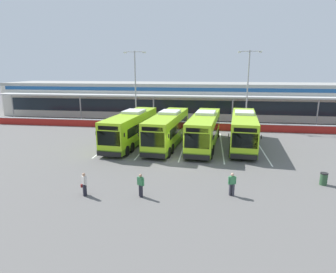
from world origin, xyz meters
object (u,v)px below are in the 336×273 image
at_px(pedestrian_in_dark_coat, 141,184).
at_px(coach_bus_left_centre, 168,130).
at_px(coach_bus_leftmost, 131,129).
at_px(litter_bin, 324,179).
at_px(lamp_post_west, 135,84).
at_px(lamp_post_centre, 248,84).
at_px(pedestrian_with_handbag, 84,184).
at_px(pedestrian_child, 232,183).
at_px(coach_bus_right_centre, 243,130).
at_px(coach_bus_centre, 204,130).

bearing_deg(pedestrian_in_dark_coat, coach_bus_left_centre, 90.74).
height_order(coach_bus_leftmost, litter_bin, coach_bus_leftmost).
bearing_deg(lamp_post_west, coach_bus_left_centre, -58.70).
bearing_deg(pedestrian_in_dark_coat, lamp_post_centre, 68.91).
relative_size(pedestrian_with_handbag, lamp_post_west, 0.15).
bearing_deg(pedestrian_child, coach_bus_right_centre, 80.94).
height_order(coach_bus_right_centre, lamp_post_centre, lamp_post_centre).
relative_size(lamp_post_west, lamp_post_centre, 1.00).
xyz_separation_m(coach_bus_centre, lamp_post_west, (-10.45, 10.37, 4.50)).
distance_m(coach_bus_leftmost, pedestrian_child, 16.31).
xyz_separation_m(pedestrian_with_handbag, lamp_post_west, (-2.71, 24.53, 5.43)).
xyz_separation_m(coach_bus_centre, pedestrian_in_dark_coat, (-3.91, -13.80, -0.91)).
distance_m(coach_bus_leftmost, pedestrian_with_handbag, 13.97).
relative_size(coach_bus_left_centre, coach_bus_centre, 1.00).
bearing_deg(coach_bus_leftmost, coach_bus_left_centre, 1.85).
relative_size(coach_bus_centre, pedestrian_in_dark_coat, 7.61).
bearing_deg(coach_bus_left_centre, litter_bin, -36.55).
height_order(coach_bus_left_centre, litter_bin, coach_bus_left_centre).
distance_m(coach_bus_leftmost, litter_bin, 19.87).
bearing_deg(pedestrian_child, pedestrian_with_handbag, -171.82).
xyz_separation_m(coach_bus_leftmost, pedestrian_child, (10.44, -12.51, -0.91)).
relative_size(lamp_post_centre, litter_bin, 11.83).
height_order(coach_bus_leftmost, lamp_post_west, lamp_post_west).
height_order(coach_bus_centre, lamp_post_centre, lamp_post_centre).
height_order(coach_bus_centre, litter_bin, coach_bus_centre).
relative_size(coach_bus_right_centre, pedestrian_with_handbag, 7.61).
distance_m(coach_bus_left_centre, lamp_post_centre, 15.75).
bearing_deg(coach_bus_left_centre, coach_bus_centre, 1.31).
height_order(pedestrian_child, lamp_post_west, lamp_post_west).
distance_m(coach_bus_centre, pedestrian_in_dark_coat, 14.37).
distance_m(coach_bus_left_centre, coach_bus_right_centre, 8.44).
height_order(lamp_post_west, lamp_post_centre, same).
xyz_separation_m(coach_bus_leftmost, lamp_post_west, (-2.18, 10.60, 4.50)).
xyz_separation_m(coach_bus_right_centre, pedestrian_child, (-2.14, -13.45, -0.91)).
bearing_deg(coach_bus_right_centre, coach_bus_centre, -170.62).
xyz_separation_m(pedestrian_with_handbag, pedestrian_in_dark_coat, (3.83, 0.36, 0.02)).
xyz_separation_m(pedestrian_in_dark_coat, lamp_post_centre, (9.69, 25.12, 5.42)).
height_order(pedestrian_child, lamp_post_centre, lamp_post_centre).
bearing_deg(lamp_post_centre, coach_bus_centre, -117.04).
xyz_separation_m(coach_bus_centre, pedestrian_child, (2.17, -12.73, -0.91)).
relative_size(coach_bus_right_centre, litter_bin, 13.26).
height_order(coach_bus_centre, pedestrian_in_dark_coat, coach_bus_centre).
relative_size(coach_bus_centre, lamp_post_west, 1.12).
bearing_deg(coach_bus_centre, lamp_post_west, 135.22).
relative_size(pedestrian_child, litter_bin, 1.74).
distance_m(pedestrian_in_dark_coat, lamp_post_centre, 27.47).
distance_m(pedestrian_in_dark_coat, litter_bin, 13.57).
bearing_deg(pedestrian_child, lamp_post_west, 118.63).
bearing_deg(coach_bus_right_centre, pedestrian_with_handbag, -129.03).
bearing_deg(pedestrian_child, litter_bin, 22.74).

